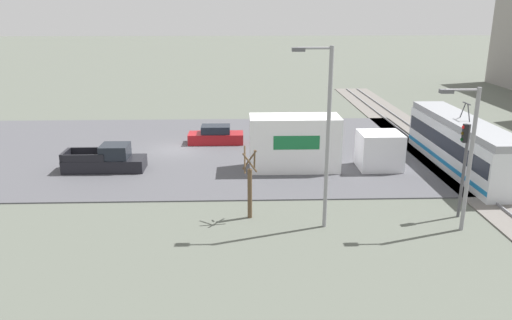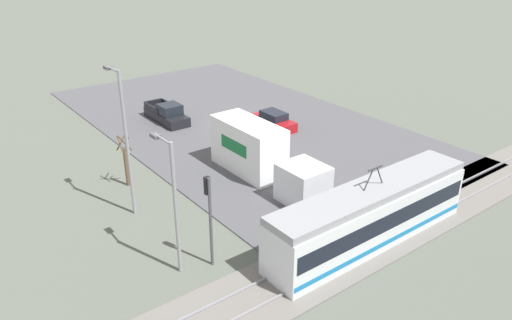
% 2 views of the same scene
% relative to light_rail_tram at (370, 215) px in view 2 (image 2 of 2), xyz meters
% --- Properties ---
extents(ground_plane, '(320.00, 320.00, 0.00)m').
position_rel_light_rail_tram_xyz_m(ground_plane, '(-5.34, -20.20, -1.74)').
color(ground_plane, '#565B51').
extents(road_surface, '(21.77, 39.76, 0.08)m').
position_rel_light_rail_tram_xyz_m(road_surface, '(-5.34, -20.20, -1.70)').
color(road_surface, '#4C4C51').
rests_on(road_surface, ground).
extents(rail_bed, '(59.27, 4.40, 0.22)m').
position_rel_light_rail_tram_xyz_m(rail_bed, '(-5.34, 0.00, -1.69)').
color(rail_bed, slate).
rests_on(rail_bed, ground).
extents(light_rail_tram, '(13.54, 2.67, 4.56)m').
position_rel_light_rail_tram_xyz_m(light_rail_tram, '(0.00, 0.00, 0.00)').
color(light_rail_tram, silver).
rests_on(light_rail_tram, ground).
extents(box_truck, '(2.62, 10.35, 3.70)m').
position_rel_light_rail_tram_xyz_m(box_truck, '(-0.14, -10.09, 0.04)').
color(box_truck, silver).
rests_on(box_truck, ground).
extents(pickup_truck, '(1.98, 5.42, 1.80)m').
position_rel_light_rail_tram_xyz_m(pickup_truck, '(-0.31, -24.36, -0.98)').
color(pickup_truck, black).
rests_on(pickup_truck, ground).
extents(sedan_car_0, '(1.80, 4.46, 1.48)m').
position_rel_light_rail_tram_xyz_m(sedan_car_0, '(-7.12, -17.19, -1.05)').
color(sedan_car_0, maroon).
rests_on(sedan_car_0, ground).
extents(traffic_light_pole, '(0.28, 0.47, 5.10)m').
position_rel_light_rail_tram_xyz_m(traffic_light_pole, '(8.16, -3.61, 1.57)').
color(traffic_light_pole, '#47474C').
rests_on(traffic_light_pole, ground).
extents(street_tree, '(0.93, 0.78, 3.89)m').
position_rel_light_rail_tram_xyz_m(street_tree, '(7.89, -14.73, 0.02)').
color(street_tree, brown).
rests_on(street_tree, ground).
extents(street_lamp_near_crossing, '(0.36, 1.95, 7.23)m').
position_rel_light_rail_tram_xyz_m(street_lamp_near_crossing, '(9.78, -4.28, 2.49)').
color(street_lamp_near_crossing, gray).
rests_on(street_lamp_near_crossing, ground).
extents(street_lamp_mid_block, '(0.36, 1.95, 9.10)m').
position_rel_light_rail_tram_xyz_m(street_lamp_mid_block, '(9.15, -11.12, 3.45)').
color(street_lamp_mid_block, gray).
rests_on(street_lamp_mid_block, ground).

